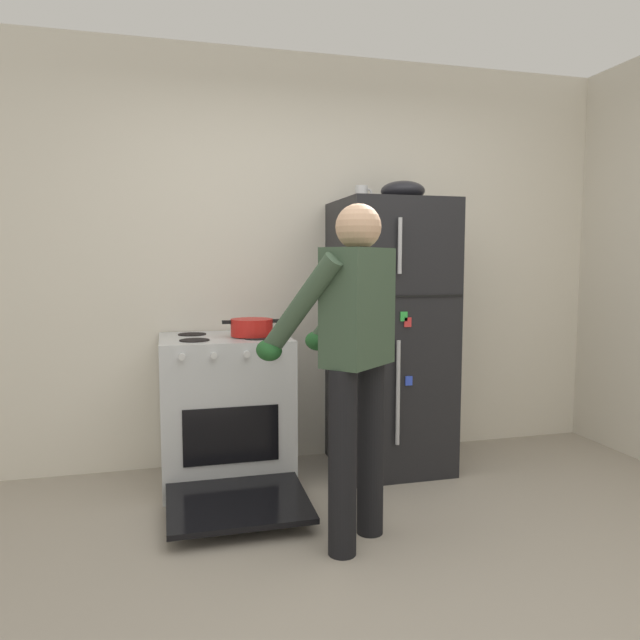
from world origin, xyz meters
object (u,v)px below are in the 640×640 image
object	(u,v)px
stove_range	(226,411)
red_pot	(252,327)
coffee_mug	(362,193)
refrigerator	(389,336)
mixing_bowl	(403,191)
person_cook	(351,345)

from	to	relation	value
stove_range	red_pot	bearing A→B (deg)	-11.39
red_pot	coffee_mug	bearing A→B (deg)	7.87
stove_range	refrigerator	bearing A→B (deg)	0.94
red_pot	coffee_mug	distance (m)	1.10
coffee_mug	mixing_bowl	distance (m)	0.26
mixing_bowl	coffee_mug	bearing A→B (deg)	169.01
stove_range	coffee_mug	xyz separation A→B (m)	(0.88, 0.07, 1.33)
refrigerator	person_cook	world-z (taller)	refrigerator
stove_range	person_cook	xyz separation A→B (m)	(0.49, -0.94, 0.52)
refrigerator	red_pot	size ratio (longest dim) A/B	4.90
person_cook	red_pot	bearing A→B (deg)	110.09
refrigerator	mixing_bowl	size ratio (longest dim) A/B	6.15
refrigerator	stove_range	size ratio (longest dim) A/B	1.42
person_cook	mixing_bowl	bearing A→B (deg)	56.02
person_cook	coffee_mug	bearing A→B (deg)	68.89
stove_range	coffee_mug	size ratio (longest dim) A/B	10.79
refrigerator	mixing_bowl	world-z (taller)	mixing_bowl
person_cook	red_pot	distance (m)	0.97
refrigerator	mixing_bowl	bearing A→B (deg)	0.22
red_pot	refrigerator	bearing A→B (deg)	3.16
mixing_bowl	stove_range	bearing A→B (deg)	-179.11
refrigerator	mixing_bowl	distance (m)	0.93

